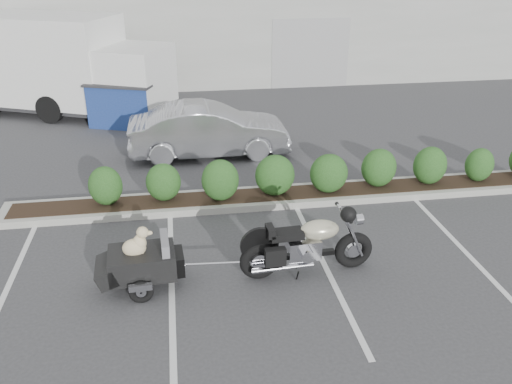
{
  "coord_description": "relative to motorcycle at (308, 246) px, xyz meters",
  "views": [
    {
      "loc": [
        -1.25,
        -8.42,
        5.26
      ],
      "look_at": [
        0.22,
        1.1,
        0.75
      ],
      "focal_mm": 38.0,
      "sensor_mm": 36.0,
      "label": 1
    }
  ],
  "objects": [
    {
      "name": "delivery_truck",
      "position": [
        -5.36,
        10.42,
        0.95
      ],
      "size": [
        7.1,
        4.73,
        3.12
      ],
      "rotation": [
        0.0,
        0.0,
        -0.42
      ],
      "color": "white",
      "rests_on": "ground"
    },
    {
      "name": "motorcycle",
      "position": [
        0.0,
        0.0,
        0.0
      ],
      "size": [
        2.37,
        0.8,
        1.36
      ],
      "rotation": [
        0.0,
        0.0,
        0.06
      ],
      "color": "black",
      "rests_on": "ground"
    },
    {
      "name": "ground",
      "position": [
        -0.82,
        0.72,
        -0.54
      ],
      "size": [
        90.0,
        90.0,
        0.0
      ],
      "primitive_type": "plane",
      "color": "#38383A",
      "rests_on": "ground"
    },
    {
      "name": "pet_trailer",
      "position": [
        -2.79,
        0.02,
        -0.07
      ],
      "size": [
        1.89,
        1.06,
        1.13
      ],
      "rotation": [
        0.0,
        0.0,
        0.06
      ],
      "color": "black",
      "rests_on": "ground"
    },
    {
      "name": "planter_kerb",
      "position": [
        0.18,
        2.92,
        -0.47
      ],
      "size": [
        12.0,
        1.0,
        0.15
      ],
      "primitive_type": "cube",
      "color": "#9E9E93",
      "rests_on": "ground"
    },
    {
      "name": "sedan",
      "position": [
        -1.23,
        5.94,
        0.15
      ],
      "size": [
        4.19,
        1.48,
        1.38
      ],
      "primitive_type": "imported",
      "rotation": [
        0.0,
        0.0,
        1.58
      ],
      "color": "#AEAEB5",
      "rests_on": "ground"
    },
    {
      "name": "building",
      "position": [
        -0.82,
        17.72,
        1.46
      ],
      "size": [
        26.0,
        10.0,
        4.0
      ],
      "primitive_type": "cube",
      "color": "#9EA099",
      "rests_on": "ground"
    },
    {
      "name": "dumpster",
      "position": [
        -3.58,
        9.0,
        0.14
      ],
      "size": [
        2.42,
        2.03,
        1.35
      ],
      "rotation": [
        0.0,
        0.0,
        -0.35
      ],
      "color": "navy",
      "rests_on": "ground"
    }
  ]
}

